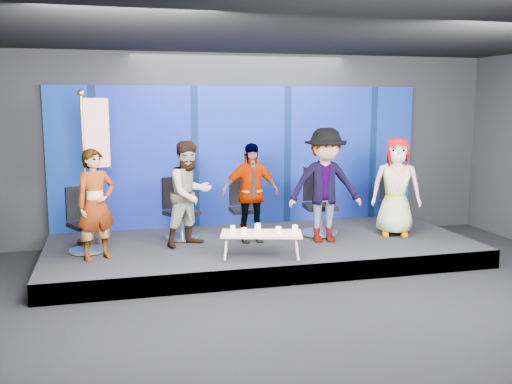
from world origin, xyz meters
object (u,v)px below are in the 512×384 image
(chair_c, at_px, (243,216))
(mug_a, at_px, (233,229))
(panelist_a, at_px, (96,205))
(flag_stand, at_px, (92,164))
(coffee_table, at_px, (261,235))
(mug_c, at_px, (258,227))
(chair_d, at_px, (319,213))
(chair_b, at_px, (180,219))
(mug_e, at_px, (295,228))
(chair_a, at_px, (85,231))
(panelist_e, at_px, (396,187))
(mug_d, at_px, (278,230))
(chair_e, at_px, (392,210))
(mug_b, at_px, (244,231))
(panelist_b, at_px, (190,194))
(panelist_c, at_px, (250,193))
(panelist_d, at_px, (325,185))

(chair_c, relative_size, mug_a, 11.15)
(panelist_a, height_order, flag_stand, flag_stand)
(coffee_table, distance_m, mug_c, 0.17)
(chair_d, distance_m, flag_stand, 3.92)
(chair_b, xyz_separation_m, mug_e, (1.56, -1.53, 0.08))
(chair_a, height_order, mug_a, chair_a)
(mug_c, bearing_deg, mug_a, 175.39)
(coffee_table, bearing_deg, panelist_e, 16.48)
(mug_d, bearing_deg, coffee_table, 159.45)
(panelist_e, height_order, mug_c, panelist_e)
(chair_b, height_order, flag_stand, flag_stand)
(chair_d, distance_m, chair_e, 1.46)
(panelist_a, height_order, mug_b, panelist_a)
(panelist_b, bearing_deg, chair_d, -23.99)
(chair_a, xyz_separation_m, chair_d, (3.94, 0.22, 0.05))
(chair_a, distance_m, panelist_e, 5.24)
(chair_a, xyz_separation_m, mug_c, (2.56, -0.79, 0.09))
(coffee_table, bearing_deg, panelist_c, 85.93)
(panelist_a, height_order, panelist_d, panelist_d)
(panelist_a, relative_size, mug_a, 18.01)
(chair_d, height_order, mug_a, chair_d)
(chair_a, xyz_separation_m, panelist_a, (0.19, -0.46, 0.49))
(chair_a, relative_size, panelist_b, 0.60)
(panelist_e, bearing_deg, panelist_b, -160.76)
(chair_c, relative_size, flag_stand, 0.41)
(panelist_c, xyz_separation_m, mug_a, (-0.47, -0.81, -0.41))
(flag_stand, bearing_deg, panelist_d, -24.10)
(chair_e, relative_size, flag_stand, 0.42)
(panelist_b, distance_m, mug_a, 1.04)
(panelist_e, relative_size, mug_b, 18.10)
(mug_d, distance_m, flag_stand, 3.17)
(mug_d, bearing_deg, chair_c, 96.15)
(panelist_a, relative_size, mug_e, 15.89)
(mug_d, bearing_deg, panelist_d, 36.19)
(chair_a, xyz_separation_m, coffee_table, (2.58, -0.94, 0.01))
(panelist_c, bearing_deg, mug_d, -81.77)
(chair_d, relative_size, chair_e, 1.11)
(mug_b, bearing_deg, chair_d, 36.05)
(panelist_a, relative_size, coffee_table, 1.27)
(panelist_b, bearing_deg, mug_a, -84.36)
(mug_c, bearing_deg, panelist_e, 13.30)
(mug_e, relative_size, flag_stand, 0.04)
(mug_d, height_order, flag_stand, flag_stand)
(panelist_c, relative_size, panelist_d, 0.87)
(mug_c, height_order, mug_d, mug_c)
(mug_b, relative_size, mug_c, 0.88)
(chair_a, distance_m, panelist_a, 0.70)
(panelist_d, bearing_deg, panelist_a, -170.82)
(panelist_d, bearing_deg, mug_b, -149.64)
(panelist_b, relative_size, chair_c, 1.67)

